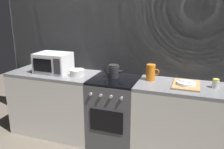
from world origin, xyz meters
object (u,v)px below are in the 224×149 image
at_px(pitcher, 151,72).
at_px(dish_pile, 186,84).
at_px(stove_unit, 115,111).
at_px(spice_jar, 216,84).
at_px(microwave, 53,63).
at_px(mixing_bowl, 77,73).
at_px(kettle, 114,71).

height_order(pitcher, dish_pile, pitcher).
height_order(stove_unit, spice_jar, spice_jar).
relative_size(microwave, spice_jar, 4.38).
relative_size(stove_unit, mixing_bowl, 4.50).
bearing_deg(microwave, kettle, 3.48).
bearing_deg(stove_unit, kettle, 121.91).
relative_size(kettle, dish_pile, 0.71).
relative_size(microwave, pitcher, 2.30).
relative_size(stove_unit, spice_jar, 8.57).
relative_size(mixing_bowl, dish_pile, 0.50).
distance_m(mixing_bowl, dish_pile, 1.38).
bearing_deg(pitcher, microwave, -176.27).
relative_size(kettle, mixing_bowl, 1.42).
height_order(kettle, spice_jar, kettle).
distance_m(kettle, pitcher, 0.47).
xyz_separation_m(stove_unit, microwave, (-0.89, -0.00, 0.59)).
bearing_deg(stove_unit, pitcher, 10.86).
xyz_separation_m(stove_unit, kettle, (-0.03, 0.05, 0.53)).
distance_m(microwave, spice_jar, 2.07).
bearing_deg(pitcher, kettle, -175.81).
bearing_deg(spice_jar, stove_unit, -177.81).
xyz_separation_m(microwave, spice_jar, (2.07, 0.05, -0.08)).
bearing_deg(mixing_bowl, microwave, 175.55).
distance_m(kettle, dish_pile, 0.90).
bearing_deg(spice_jar, pitcher, 176.94).
xyz_separation_m(mixing_bowl, dish_pile, (1.38, 0.04, -0.02)).
distance_m(dish_pile, spice_jar, 0.31).
distance_m(stove_unit, mixing_bowl, 0.71).
distance_m(kettle, spice_jar, 1.21).
bearing_deg(spice_jar, microwave, -178.69).
height_order(stove_unit, dish_pile, dish_pile).
relative_size(stove_unit, kettle, 3.16).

